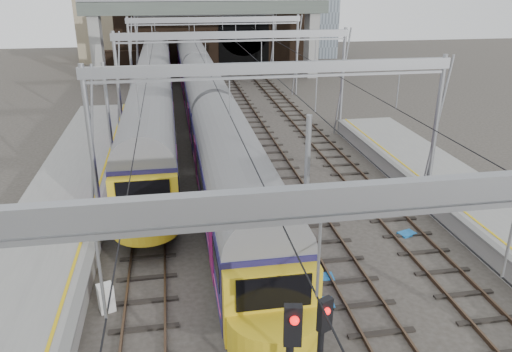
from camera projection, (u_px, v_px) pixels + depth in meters
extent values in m
plane|color=#38332D|center=(317.00, 322.00, 17.61)|extent=(160.00, 160.00, 0.00)
cube|color=gray|center=(27.00, 296.00, 18.10)|extent=(4.20, 55.00, 1.10)
cube|color=slate|center=(84.00, 279.00, 18.23)|extent=(0.35, 55.00, 0.12)
cube|color=gold|center=(69.00, 279.00, 18.13)|extent=(0.12, 55.00, 0.01)
cube|color=#4C3828|center=(141.00, 177.00, 30.26)|extent=(0.08, 80.00, 0.16)
cube|color=#4C3828|center=(165.00, 175.00, 30.49)|extent=(0.08, 80.00, 0.16)
cube|color=black|center=(153.00, 177.00, 30.40)|extent=(2.40, 80.00, 0.14)
cube|color=#4C3828|center=(206.00, 173.00, 30.89)|extent=(0.08, 80.00, 0.16)
cube|color=#4C3828|center=(230.00, 171.00, 31.12)|extent=(0.08, 80.00, 0.16)
cube|color=black|center=(218.00, 173.00, 31.03)|extent=(2.40, 80.00, 0.14)
cube|color=#4C3828|center=(270.00, 169.00, 31.52)|extent=(0.08, 80.00, 0.16)
cube|color=#4C3828|center=(292.00, 167.00, 31.75)|extent=(0.08, 80.00, 0.16)
cube|color=black|center=(281.00, 169.00, 31.66)|extent=(2.40, 80.00, 0.14)
cube|color=#4C3828|center=(331.00, 165.00, 32.15)|extent=(0.08, 80.00, 0.16)
cube|color=#4C3828|center=(352.00, 164.00, 32.38)|extent=(0.08, 80.00, 0.16)
cube|color=black|center=(341.00, 165.00, 32.29)|extent=(2.40, 80.00, 0.14)
cube|color=gray|center=(425.00, 191.00, 9.31)|extent=(16.80, 0.28, 0.50)
cylinder|color=gray|center=(92.00, 155.00, 22.17)|extent=(0.24, 0.24, 8.00)
cylinder|color=gray|center=(434.00, 136.00, 24.75)|extent=(0.24, 0.24, 8.00)
cube|color=gray|center=(274.00, 68.00, 22.13)|extent=(16.80, 0.28, 0.50)
cylinder|color=gray|center=(119.00, 90.00, 35.00)|extent=(0.24, 0.24, 8.00)
cylinder|color=gray|center=(342.00, 82.00, 37.58)|extent=(0.24, 0.24, 8.00)
cube|color=gray|center=(234.00, 35.00, 34.96)|extent=(16.80, 0.28, 0.50)
cylinder|color=gray|center=(131.00, 60.00, 47.82)|extent=(0.24, 0.24, 8.00)
cylinder|color=gray|center=(297.00, 56.00, 50.40)|extent=(0.24, 0.24, 8.00)
cube|color=gray|center=(215.00, 20.00, 47.78)|extent=(16.80, 0.28, 0.50)
cylinder|color=gray|center=(137.00, 45.00, 58.81)|extent=(0.24, 0.24, 8.00)
cylinder|color=gray|center=(273.00, 42.00, 61.39)|extent=(0.24, 0.24, 8.00)
cube|color=gray|center=(205.00, 12.00, 58.77)|extent=(16.80, 0.28, 0.50)
cube|color=black|center=(145.00, 88.00, 28.38)|extent=(0.03, 80.00, 0.03)
cube|color=black|center=(215.00, 85.00, 29.01)|extent=(0.03, 80.00, 0.03)
cube|color=black|center=(283.00, 83.00, 29.63)|extent=(0.03, 80.00, 0.03)
cube|color=black|center=(347.00, 81.00, 30.26)|extent=(0.03, 80.00, 0.03)
cube|color=black|center=(220.00, 35.00, 63.89)|extent=(26.00, 2.00, 9.00)
cube|color=black|center=(244.00, 51.00, 64.13)|extent=(6.50, 0.10, 5.20)
cylinder|color=black|center=(244.00, 30.00, 63.17)|extent=(6.50, 0.10, 6.50)
cube|color=black|center=(125.00, 63.00, 62.20)|extent=(6.00, 1.50, 3.00)
cube|color=gray|center=(97.00, 47.00, 56.26)|extent=(1.20, 2.50, 8.20)
cube|color=gray|center=(311.00, 42.00, 60.20)|extent=(1.20, 2.50, 8.20)
cube|color=#505A51|center=(207.00, 7.00, 56.72)|extent=(28.00, 3.00, 1.40)
cube|color=black|center=(199.00, 102.00, 47.28)|extent=(2.34, 69.17, 0.70)
cube|color=#1A164F|center=(198.00, 81.00, 46.55)|extent=(2.97, 69.17, 2.65)
cylinder|color=slate|center=(198.00, 67.00, 46.06)|extent=(2.91, 68.67, 2.91)
cube|color=black|center=(198.00, 77.00, 46.39)|extent=(2.99, 67.97, 0.80)
cube|color=#C73E83|center=(199.00, 89.00, 46.82)|extent=(2.99, 68.17, 0.13)
cube|color=gold|center=(273.00, 307.00, 14.77)|extent=(2.91, 0.60, 2.45)
cube|color=black|center=(274.00, 293.00, 14.38)|extent=(2.23, 0.08, 1.06)
cube|color=black|center=(158.00, 86.00, 54.34)|extent=(2.37, 70.05, 0.70)
cube|color=#1A164F|center=(156.00, 68.00, 53.60)|extent=(3.01, 70.05, 2.69)
cylinder|color=slate|center=(155.00, 55.00, 53.11)|extent=(2.95, 69.55, 2.95)
cube|color=black|center=(156.00, 64.00, 53.45)|extent=(3.03, 68.85, 0.81)
cube|color=#C73E83|center=(157.00, 75.00, 53.88)|extent=(3.03, 69.05, 0.13)
cube|color=gold|center=(145.00, 205.00, 21.42)|extent=(2.95, 0.60, 2.49)
cube|color=black|center=(143.00, 193.00, 21.03)|extent=(2.26, 0.08, 1.08)
cube|color=black|center=(293.00, 325.00, 10.07)|extent=(0.40, 0.25, 0.96)
sphere|color=red|center=(295.00, 320.00, 9.88)|extent=(0.19, 0.19, 0.19)
cube|color=black|center=(325.00, 315.00, 11.23)|extent=(0.37, 0.30, 0.85)
sphere|color=red|center=(327.00, 311.00, 11.05)|extent=(0.17, 0.17, 0.17)
cube|color=silver|center=(106.00, 298.00, 18.03)|extent=(0.66, 0.60, 1.08)
cube|color=#1762AE|center=(321.00, 303.00, 18.53)|extent=(1.02, 0.77, 0.11)
cube|color=#1762AE|center=(323.00, 277.00, 20.14)|extent=(0.91, 0.66, 0.10)
cube|color=#1762AE|center=(407.00, 234.00, 23.61)|extent=(0.92, 0.77, 0.09)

